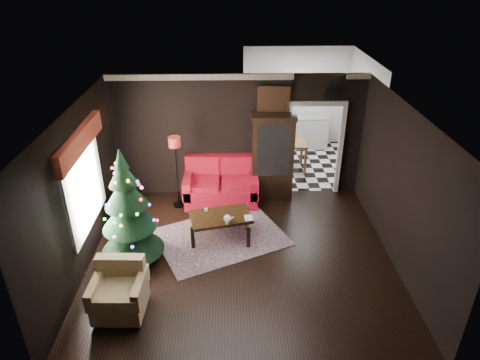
{
  "coord_description": "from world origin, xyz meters",
  "views": [
    {
      "loc": [
        -0.17,
        -6.3,
        4.93
      ],
      "look_at": [
        0.0,
        0.9,
        1.15
      ],
      "focal_mm": 31.87,
      "sensor_mm": 36.0,
      "label": 1
    }
  ],
  "objects_px": {
    "kitchen_table": "(292,156)",
    "armchair": "(119,290)",
    "wall_clock": "(331,93)",
    "floor_lamp": "(177,172)",
    "christmas_tree": "(128,210)",
    "loveseat": "(221,182)",
    "coffee_table": "(221,227)",
    "curio_cabinet": "(272,159)",
    "teapot": "(227,218)"
  },
  "relations": [
    {
      "from": "curio_cabinet",
      "to": "teapot",
      "type": "xyz_separation_m",
      "value": [
        -1.0,
        -1.87,
        -0.35
      ]
    },
    {
      "from": "floor_lamp",
      "to": "kitchen_table",
      "type": "height_order",
      "value": "floor_lamp"
    },
    {
      "from": "armchair",
      "to": "teapot",
      "type": "xyz_separation_m",
      "value": [
        1.65,
        1.72,
        0.14
      ]
    },
    {
      "from": "armchair",
      "to": "teapot",
      "type": "relative_size",
      "value": 4.89
    },
    {
      "from": "armchair",
      "to": "loveseat",
      "type": "bearing_deg",
      "value": 68.37
    },
    {
      "from": "christmas_tree",
      "to": "teapot",
      "type": "relative_size",
      "value": 13.08
    },
    {
      "from": "teapot",
      "to": "wall_clock",
      "type": "relative_size",
      "value": 0.52
    },
    {
      "from": "floor_lamp",
      "to": "armchair",
      "type": "relative_size",
      "value": 2.02
    },
    {
      "from": "loveseat",
      "to": "armchair",
      "type": "xyz_separation_m",
      "value": [
        -1.49,
        -3.37,
        -0.04
      ]
    },
    {
      "from": "christmas_tree",
      "to": "wall_clock",
      "type": "distance_m",
      "value": 4.8
    },
    {
      "from": "curio_cabinet",
      "to": "armchair",
      "type": "bearing_deg",
      "value": -126.38
    },
    {
      "from": "floor_lamp",
      "to": "teapot",
      "type": "relative_size",
      "value": 9.87
    },
    {
      "from": "floor_lamp",
      "to": "kitchen_table",
      "type": "distance_m",
      "value": 3.31
    },
    {
      "from": "christmas_tree",
      "to": "coffee_table",
      "type": "xyz_separation_m",
      "value": [
        1.59,
        0.59,
        -0.78
      ]
    },
    {
      "from": "curio_cabinet",
      "to": "armchair",
      "type": "height_order",
      "value": "curio_cabinet"
    },
    {
      "from": "curio_cabinet",
      "to": "coffee_table",
      "type": "height_order",
      "value": "curio_cabinet"
    },
    {
      "from": "armchair",
      "to": "coffee_table",
      "type": "relative_size",
      "value": 0.71
    },
    {
      "from": "christmas_tree",
      "to": "armchair",
      "type": "bearing_deg",
      "value": -86.87
    },
    {
      "from": "armchair",
      "to": "kitchen_table",
      "type": "distance_m",
      "value": 6.0
    },
    {
      "from": "loveseat",
      "to": "christmas_tree",
      "type": "relative_size",
      "value": 0.79
    },
    {
      "from": "curio_cabinet",
      "to": "kitchen_table",
      "type": "xyz_separation_m",
      "value": [
        0.65,
        1.43,
        -0.57
      ]
    },
    {
      "from": "loveseat",
      "to": "kitchen_table",
      "type": "xyz_separation_m",
      "value": [
        1.8,
        1.65,
        -0.12
      ]
    },
    {
      "from": "christmas_tree",
      "to": "armchair",
      "type": "distance_m",
      "value": 1.47
    },
    {
      "from": "curio_cabinet",
      "to": "teapot",
      "type": "relative_size",
      "value": 11.51
    },
    {
      "from": "floor_lamp",
      "to": "coffee_table",
      "type": "xyz_separation_m",
      "value": [
        0.96,
        -1.28,
        -0.56
      ]
    },
    {
      "from": "christmas_tree",
      "to": "kitchen_table",
      "type": "height_order",
      "value": "christmas_tree"
    },
    {
      "from": "kitchen_table",
      "to": "armchair",
      "type": "bearing_deg",
      "value": -123.28
    },
    {
      "from": "curio_cabinet",
      "to": "wall_clock",
      "type": "bearing_deg",
      "value": 8.53
    },
    {
      "from": "wall_clock",
      "to": "kitchen_table",
      "type": "distance_m",
      "value": 2.43
    },
    {
      "from": "loveseat",
      "to": "coffee_table",
      "type": "xyz_separation_m",
      "value": [
        0.02,
        -1.43,
        -0.23
      ]
    },
    {
      "from": "loveseat",
      "to": "coffee_table",
      "type": "height_order",
      "value": "loveseat"
    },
    {
      "from": "loveseat",
      "to": "kitchen_table",
      "type": "height_order",
      "value": "loveseat"
    },
    {
      "from": "wall_clock",
      "to": "christmas_tree",
      "type": "bearing_deg",
      "value": -148.26
    },
    {
      "from": "coffee_table",
      "to": "kitchen_table",
      "type": "relative_size",
      "value": 1.52
    },
    {
      "from": "armchair",
      "to": "christmas_tree",
      "type": "bearing_deg",
      "value": 95.42
    },
    {
      "from": "coffee_table",
      "to": "kitchen_table",
      "type": "xyz_separation_m",
      "value": [
        1.78,
        3.08,
        0.11
      ]
    },
    {
      "from": "curio_cabinet",
      "to": "floor_lamp",
      "type": "xyz_separation_m",
      "value": [
        -2.09,
        -0.37,
        -0.12
      ]
    },
    {
      "from": "christmas_tree",
      "to": "kitchen_table",
      "type": "xyz_separation_m",
      "value": [
        3.37,
        3.67,
        -0.67
      ]
    },
    {
      "from": "floor_lamp",
      "to": "wall_clock",
      "type": "xyz_separation_m",
      "value": [
        3.29,
        0.55,
        1.55
      ]
    },
    {
      "from": "christmas_tree",
      "to": "armchair",
      "type": "height_order",
      "value": "christmas_tree"
    },
    {
      "from": "teapot",
      "to": "wall_clock",
      "type": "height_order",
      "value": "wall_clock"
    },
    {
      "from": "curio_cabinet",
      "to": "loveseat",
      "type": "bearing_deg",
      "value": -169.17
    },
    {
      "from": "coffee_table",
      "to": "wall_clock",
      "type": "height_order",
      "value": "wall_clock"
    },
    {
      "from": "coffee_table",
      "to": "teapot",
      "type": "relative_size",
      "value": 6.92
    },
    {
      "from": "christmas_tree",
      "to": "loveseat",
      "type": "bearing_deg",
      "value": 52.23
    },
    {
      "from": "floor_lamp",
      "to": "christmas_tree",
      "type": "height_order",
      "value": "christmas_tree"
    },
    {
      "from": "teapot",
      "to": "kitchen_table",
      "type": "distance_m",
      "value": 3.7
    },
    {
      "from": "loveseat",
      "to": "teapot",
      "type": "xyz_separation_m",
      "value": [
        0.15,
        -1.65,
        0.1
      ]
    },
    {
      "from": "floor_lamp",
      "to": "kitchen_table",
      "type": "xyz_separation_m",
      "value": [
        2.74,
        1.8,
        -0.46
      ]
    },
    {
      "from": "floor_lamp",
      "to": "wall_clock",
      "type": "relative_size",
      "value": 5.09
    }
  ]
}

